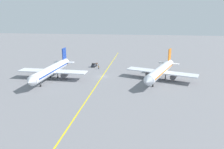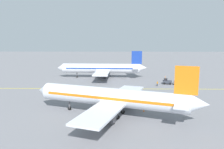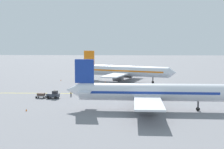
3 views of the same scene
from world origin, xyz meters
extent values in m
plane|color=slate|center=(0.00, 0.00, 0.00)|extent=(400.00, 400.00, 0.00)
cube|color=yellow|center=(0.00, 0.00, 0.00)|extent=(0.91, 120.00, 0.01)
cylinder|color=silver|center=(-23.75, 1.83, 3.80)|extent=(13.38, 29.49, 3.60)
cone|color=silver|center=(-18.36, 17.10, 3.80)|extent=(4.02, 3.40, 3.42)
cone|color=silver|center=(-29.23, -13.73, 4.10)|extent=(3.88, 3.85, 3.06)
cube|color=orange|center=(-23.75, 1.83, 3.95)|extent=(12.42, 26.67, 0.50)
cube|color=silver|center=(-24.08, 0.88, 3.08)|extent=(28.14, 14.22, 0.36)
cylinder|color=#4C4C51|center=(-28.79, 2.55, 1.83)|extent=(3.14, 3.75, 2.20)
cylinder|color=#4C4C51|center=(-19.36, -0.78, 1.83)|extent=(3.14, 3.75, 2.20)
cube|color=orange|center=(-28.40, -11.37, 8.10)|extent=(1.67, 3.89, 5.00)
cube|color=silver|center=(-28.24, -10.90, 4.20)|extent=(9.29, 5.26, 0.24)
cylinder|color=#4C4C51|center=(-20.55, 10.88, 1.40)|extent=(0.36, 0.36, 2.00)
cylinder|color=black|center=(-20.55, 10.88, 0.40)|extent=(0.53, 0.85, 0.80)
cylinder|color=#4C4C51|center=(-25.92, 0.47, 1.40)|extent=(0.36, 0.36, 2.00)
cylinder|color=black|center=(-25.92, 0.47, 0.40)|extent=(0.53, 0.85, 0.80)
cylinder|color=#4C4C51|center=(-22.90, -0.59, 1.40)|extent=(0.36, 0.36, 2.00)
cylinder|color=black|center=(-22.90, -0.59, 0.40)|extent=(0.53, 0.85, 0.80)
cylinder|color=silver|center=(19.40, 6.74, 3.80)|extent=(4.58, 30.10, 3.60)
cone|color=silver|center=(19.93, 22.93, 3.80)|extent=(3.50, 2.51, 3.42)
cone|color=silver|center=(18.85, -9.75, 4.10)|extent=(3.16, 3.10, 3.06)
cube|color=#193899|center=(19.40, 6.74, 3.95)|extent=(4.53, 27.11, 0.50)
cube|color=silver|center=(19.36, 5.74, 3.08)|extent=(28.16, 6.12, 0.36)
cylinder|color=#4C4C51|center=(14.37, 5.90, 1.83)|extent=(2.30, 3.27, 2.20)
cylinder|color=#4C4C51|center=(24.36, 5.58, 1.83)|extent=(2.30, 3.27, 2.20)
cube|color=#193899|center=(18.94, -7.25, 8.10)|extent=(0.49, 4.01, 5.00)
cube|color=silver|center=(18.95, -6.75, 4.20)|extent=(9.07, 2.69, 0.24)
cylinder|color=#4C4C51|center=(19.71, 16.33, 1.40)|extent=(0.36, 0.36, 2.00)
cylinder|color=black|center=(19.71, 16.33, 0.40)|extent=(0.31, 0.81, 0.80)
cylinder|color=#4C4C51|center=(17.73, 4.79, 1.40)|extent=(0.36, 0.36, 2.00)
cylinder|color=black|center=(17.73, 4.79, 0.40)|extent=(0.31, 0.81, 0.80)
cylinder|color=#4C4C51|center=(20.93, 4.69, 1.40)|extent=(0.36, 0.36, 2.00)
cylinder|color=black|center=(20.93, 4.69, 0.40)|extent=(0.31, 0.81, 0.80)
cube|color=#333842|center=(7.36, -16.63, 0.80)|extent=(2.02, 3.22, 0.90)
cube|color=black|center=(7.46, -16.09, 1.60)|extent=(1.45, 1.31, 0.70)
sphere|color=orange|center=(7.46, -16.09, 2.03)|extent=(0.16, 0.16, 0.16)
cylinder|color=black|center=(6.80, -15.54, 0.35)|extent=(0.37, 0.73, 0.70)
cylinder|color=black|center=(8.28, -15.81, 0.35)|extent=(0.37, 0.73, 0.70)
cylinder|color=black|center=(6.45, -17.45, 0.35)|extent=(0.37, 0.73, 0.70)
cylinder|color=black|center=(7.92, -17.72, 0.35)|extent=(0.37, 0.73, 0.70)
cube|color=gray|center=(6.79, -19.78, 0.54)|extent=(1.85, 2.81, 0.20)
cube|color=#4C382D|center=(6.79, -19.78, 0.94)|extent=(1.43, 1.99, 0.60)
cylinder|color=black|center=(6.35, -18.64, 0.22)|extent=(0.22, 0.46, 0.44)
cylinder|color=black|center=(7.59, -18.87, 0.22)|extent=(0.22, 0.46, 0.44)
cylinder|color=black|center=(5.98, -20.69, 0.22)|extent=(0.22, 0.46, 0.44)
cylinder|color=black|center=(7.22, -20.91, 0.22)|extent=(0.22, 0.46, 0.44)
cylinder|color=#23232D|center=(4.18, -12.71, 0.42)|extent=(0.16, 0.16, 0.85)
cylinder|color=#23232D|center=(4.01, -12.60, 0.42)|extent=(0.16, 0.16, 0.85)
cube|color=orange|center=(4.10, -12.66, 1.15)|extent=(0.42, 0.38, 0.60)
cylinder|color=orange|center=(4.30, -12.79, 1.15)|extent=(0.10, 0.10, 0.55)
cylinder|color=orange|center=(3.90, -12.53, 1.15)|extent=(0.10, 0.10, 0.55)
sphere|color=#9E7051|center=(4.10, -12.66, 1.57)|extent=(0.22, 0.22, 0.22)
cone|color=orange|center=(-18.82, -13.90, 0.28)|extent=(0.32, 0.32, 0.55)
cone|color=orange|center=(21.17, -19.08, 0.28)|extent=(0.32, 0.32, 0.55)
cone|color=orange|center=(-21.26, -5.07, 0.28)|extent=(0.32, 0.32, 0.55)
camera|label=1|loc=(-16.32, 86.99, 25.16)|focal=35.00mm
camera|label=2|loc=(-65.73, 0.90, 15.18)|focal=35.00mm
camera|label=3|loc=(83.42, 0.76, 14.80)|focal=50.00mm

